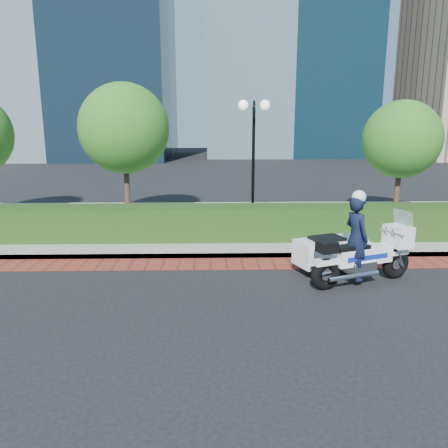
{
  "coord_description": "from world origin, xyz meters",
  "views": [
    {
      "loc": [
        -0.31,
        -9.44,
        3.58
      ],
      "look_at": [
        -0.05,
        1.85,
        1.0
      ],
      "focal_mm": 35.0,
      "sensor_mm": 36.0,
      "label": 1
    }
  ],
  "objects_px": {
    "tree_c": "(402,139)",
    "tree_b": "(124,129)",
    "lamppost": "(254,144)",
    "police_motorcycle": "(348,249)"
  },
  "relations": [
    {
      "from": "tree_c",
      "to": "tree_b",
      "type": "bearing_deg",
      "value": 180.0
    },
    {
      "from": "lamppost",
      "to": "tree_b",
      "type": "relative_size",
      "value": 0.86
    },
    {
      "from": "tree_b",
      "to": "tree_c",
      "type": "xyz_separation_m",
      "value": [
        10.0,
        -0.0,
        -0.39
      ]
    },
    {
      "from": "lamppost",
      "to": "tree_c",
      "type": "height_order",
      "value": "tree_c"
    },
    {
      "from": "tree_b",
      "to": "police_motorcycle",
      "type": "distance_m",
      "value": 9.25
    },
    {
      "from": "tree_b",
      "to": "police_motorcycle",
      "type": "xyz_separation_m",
      "value": [
        6.32,
        -6.2,
        -2.69
      ]
    },
    {
      "from": "tree_b",
      "to": "tree_c",
      "type": "distance_m",
      "value": 10.01
    },
    {
      "from": "tree_c",
      "to": "police_motorcycle",
      "type": "xyz_separation_m",
      "value": [
        -3.68,
        -6.2,
        -2.3
      ]
    },
    {
      "from": "tree_c",
      "to": "lamppost",
      "type": "bearing_deg",
      "value": -166.7
    },
    {
      "from": "lamppost",
      "to": "tree_c",
      "type": "xyz_separation_m",
      "value": [
        5.5,
        1.3,
        0.09
      ]
    }
  ]
}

